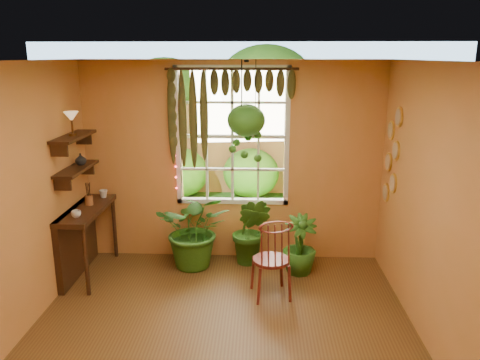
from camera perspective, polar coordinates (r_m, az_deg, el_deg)
The scene contains 22 objects.
floor at distance 4.76m, azimuth -2.57°, elevation -20.26°, with size 4.50×4.50×0.00m, color brown.
ceiling at distance 3.89m, azimuth -3.05°, elevation 14.27°, with size 4.50×4.50×0.00m, color white.
wall_back at distance 6.29m, azimuth -0.94°, elevation 2.14°, with size 4.00×4.00×0.00m, color #CC8245.
wall_right at distance 4.43m, azimuth 24.03°, elevation -4.75°, with size 4.50×4.50×0.00m, color #CC8245.
window at distance 6.26m, azimuth -0.94°, elevation 5.33°, with size 1.52×0.10×1.86m.
valance_vine at distance 6.07m, azimuth -1.85°, elevation 10.52°, with size 1.70×0.12×1.10m.
string_lights at distance 6.25m, azimuth -8.00°, elevation 5.64°, with size 0.03×0.03×1.54m, color #FF2633, non-canonical shape.
wall_plates at distance 6.01m, azimuth 18.00°, elevation 2.74°, with size 0.04×0.32×1.10m, color beige, non-canonical shape.
counter_ledge at distance 6.32m, azimuth -18.93°, elevation -6.20°, with size 0.40×1.20×0.90m.
shelf_lower at distance 6.07m, azimuth -19.30°, elevation 1.29°, with size 0.25×0.90×0.04m, color #341F0E.
shelf_upper at distance 5.99m, azimuth -19.63°, elevation 5.01°, with size 0.25×0.90×0.04m, color #341F0E.
backyard at distance 10.85m, azimuth 1.78°, elevation 7.20°, with size 14.00×10.00×12.00m.
windsor_chair at distance 5.53m, azimuth 3.86°, elevation -10.96°, with size 0.51×0.53×1.14m.
potted_plant_left at distance 6.23m, azimuth -5.45°, elevation -5.97°, with size 0.95×0.83×1.06m, color #1A4D14.
potted_plant_mid at distance 6.29m, azimuth 1.37°, elevation -6.20°, with size 0.52×0.42×0.95m, color #1A4D14.
potted_plant_right at distance 6.12m, azimuth 7.26°, elevation -7.84°, with size 0.43×0.43×0.77m, color #1A4D14.
hanging_basket at distance 5.98m, azimuth 0.76°, elevation 7.00°, with size 0.48×0.48×1.29m.
cup_a at distance 5.83m, azimuth -19.34°, elevation -3.93°, with size 0.11×0.11×0.09m, color silver.
cup_b at distance 6.52m, azimuth -16.32°, elevation -1.63°, with size 0.11×0.11×0.10m, color beige.
brush_jar at distance 6.24m, azimuth -17.98°, elevation -1.63°, with size 0.10×0.10×0.37m.
shelf_vase at distance 6.18m, azimuth -18.85°, elevation 2.42°, with size 0.14×0.14×0.15m, color #B2AD99.
tiffany_lamp at distance 5.91m, azimuth -19.87°, elevation 7.12°, with size 0.17×0.17×0.29m.
Camera 1 is at (0.37, -3.88, 2.74)m, focal length 35.00 mm.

